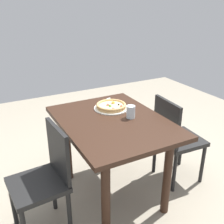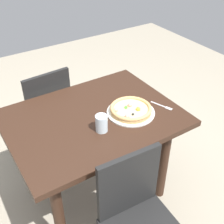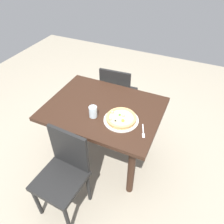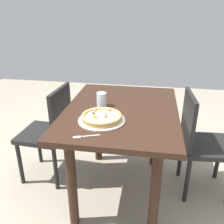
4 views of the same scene
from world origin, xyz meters
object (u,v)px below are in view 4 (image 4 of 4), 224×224
Objects in this scene: dining_table at (121,124)px; pizza at (102,117)px; drinking_glass at (102,100)px; chair_far at (50,130)px; plate at (102,120)px; fork at (84,136)px; chair_near at (200,141)px.

pizza reaches higher than dining_table.
dining_table is at bearing -24.73° from pizza.
pizza is 2.55× the size of drinking_glass.
chair_far is 0.70m from pizza.
plate is at bearing -117.02° from chair_far.
pizza is at bearing 155.27° from dining_table.
chair_near is at bearing -164.97° from fork.
chair_near is 2.72× the size of plate.
plate is (-0.23, 0.11, 0.13)m from dining_table.
dining_table is at bearing -100.02° from drinking_glass.
dining_table is 0.29m from plate.
dining_table is 7.06× the size of fork.
dining_table is at bearing -130.37° from fork.
chair_near reaches higher than dining_table.
chair_far is 5.50× the size of fork.
chair_near is 0.88m from pizza.
drinking_glass is (-0.09, 0.80, 0.34)m from chair_near.
chair_far reaches higher than fork.
drinking_glass is (0.49, -0.01, 0.05)m from fork.
chair_near is at bearing -65.11° from pizza.
fork is 0.50m from drinking_glass.
drinking_glass reaches higher than plate.
pizza is at bearing 22.74° from plate.
chair_near reaches higher than pizza.
pizza is 1.75× the size of fork.
plate reaches higher than dining_table.
chair_near reaches higher than plate.
drinking_glass is (0.26, 0.05, 0.05)m from plate.
drinking_glass reaches higher than dining_table.
plate is 0.24m from fork.
drinking_glass is at bearing -93.12° from chair_far.
plate is 2.94× the size of drinking_glass.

